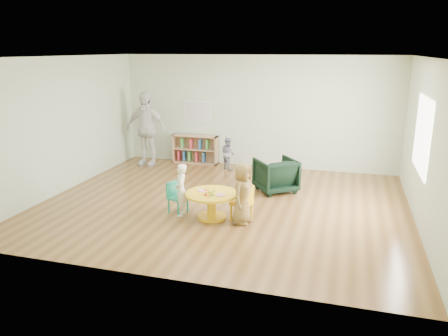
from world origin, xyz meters
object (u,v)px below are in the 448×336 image
object	(u,v)px
kid_chair_left	(176,196)
toddler	(228,153)
kid_chair_right	(244,202)
child_left	(181,190)
bookshelf	(195,149)
armchair	(276,175)
child_right	(242,193)
activity_table	(212,201)
adult_caretaker	(146,129)

from	to	relation	value
kid_chair_left	toddler	world-z (taller)	toddler
kid_chair_right	child_left	bearing A→B (deg)	112.21
bookshelf	armchair	size ratio (longest dim) A/B	1.52
child_right	activity_table	bearing A→B (deg)	90.16
activity_table	adult_caretaker	distance (m)	4.18
kid_chair_right	armchair	xyz separation A→B (m)	(0.27, 1.76, 0.03)
armchair	toddler	size ratio (longest dim) A/B	0.98
kid_chair_right	bookshelf	size ratio (longest dim) A/B	0.51
activity_table	adult_caretaker	size ratio (longest dim) A/B	0.50
adult_caretaker	kid_chair_right	bearing A→B (deg)	-40.96
armchair	child_left	bearing A→B (deg)	15.88
child_right	toddler	bearing A→B (deg)	27.84
activity_table	kid_chair_right	world-z (taller)	kid_chair_right
armchair	adult_caretaker	xyz separation A→B (m)	(-3.60, 1.27, 0.59)
activity_table	armchair	size ratio (longest dim) A/B	1.19
child_left	adult_caretaker	size ratio (longest dim) A/B	0.50
bookshelf	activity_table	bearing A→B (deg)	-66.03
activity_table	armchair	world-z (taller)	armchair
kid_chair_right	adult_caretaker	size ratio (longest dim) A/B	0.32
bookshelf	child_left	distance (m)	3.80
kid_chair_left	kid_chair_right	bearing A→B (deg)	110.86
kid_chair_right	toddler	size ratio (longest dim) A/B	0.76
armchair	child_left	xyz separation A→B (m)	(-1.42, -1.84, 0.12)
activity_table	armchair	distance (m)	2.01
activity_table	child_left	bearing A→B (deg)	-177.79
activity_table	child_right	world-z (taller)	child_right
kid_chair_right	child_right	size ratio (longest dim) A/B	0.57
kid_chair_left	child_right	size ratio (longest dim) A/B	0.53
kid_chair_left	armchair	world-z (taller)	armchair
kid_chair_left	armchair	xyz separation A→B (m)	(1.56, 1.72, 0.05)
kid_chair_right	toddler	bearing A→B (deg)	38.60
armchair	kid_chair_left	bearing A→B (deg)	11.38
child_left	toddler	xyz separation A→B (m)	(-0.04, 3.30, -0.08)
toddler	kid_chair_left	bearing A→B (deg)	124.94
kid_chair_left	activity_table	bearing A→B (deg)	105.15
armchair	toddler	xyz separation A→B (m)	(-1.46, 1.46, 0.04)
kid_chair_right	child_right	xyz separation A→B (m)	(0.00, -0.14, 0.21)
child_right	kid_chair_left	bearing A→B (deg)	90.60
toddler	activity_table	bearing A→B (deg)	137.43
armchair	child_left	distance (m)	2.33
kid_chair_right	child_right	world-z (taller)	child_right
adult_caretaker	kid_chair_left	bearing A→B (deg)	-54.42
toddler	adult_caretaker	xyz separation A→B (m)	(-2.14, -0.19, 0.55)
bookshelf	armchair	world-z (taller)	bookshelf
kid_chair_left	child_right	distance (m)	1.33
child_left	child_right	bearing A→B (deg)	69.61
child_left	adult_caretaker	xyz separation A→B (m)	(-2.18, 3.11, 0.47)
activity_table	bookshelf	bearing A→B (deg)	113.97
child_right	adult_caretaker	xyz separation A→B (m)	(-3.33, 3.17, 0.41)
activity_table	child_left	xyz separation A→B (m)	(-0.58, -0.02, 0.15)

